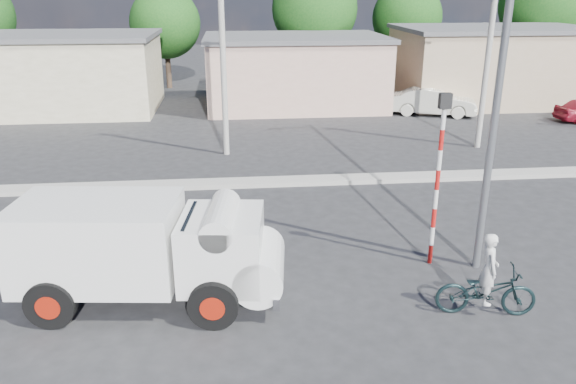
{
  "coord_description": "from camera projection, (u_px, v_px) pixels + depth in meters",
  "views": [
    {
      "loc": [
        -1.71,
        -10.95,
        6.67
      ],
      "look_at": [
        -0.24,
        3.58,
        1.3
      ],
      "focal_mm": 35.0,
      "sensor_mm": 36.0,
      "label": 1
    }
  ],
  "objects": [
    {
      "name": "truck",
      "position": [
        150.0,
        248.0,
        12.18
      ],
      "size": [
        5.93,
        2.78,
        2.37
      ],
      "rotation": [
        0.0,
        0.0,
        -0.11
      ],
      "color": "black",
      "rests_on": "ground"
    },
    {
      "name": "streetlight",
      "position": [
        494.0,
        68.0,
        12.49
      ],
      "size": [
        2.34,
        0.22,
        9.0
      ],
      "color": "slate",
      "rests_on": "ground"
    },
    {
      "name": "utility_poles",
      "position": [
        353.0,
        54.0,
        22.8
      ],
      "size": [
        35.4,
        0.24,
        8.0
      ],
      "color": "#99968E",
      "rests_on": "ground"
    },
    {
      "name": "bicycle",
      "position": [
        486.0,
        291.0,
        11.96
      ],
      "size": [
        2.2,
        1.08,
        1.11
      ],
      "primitive_type": "imported",
      "rotation": [
        0.0,
        0.0,
        1.4
      ],
      "color": "black",
      "rests_on": "ground"
    },
    {
      "name": "cyclist",
      "position": [
        487.0,
        281.0,
        11.88
      ],
      "size": [
        0.47,
        0.63,
        1.59
      ],
      "primitive_type": "imported",
      "rotation": [
        0.0,
        0.0,
        1.4
      ],
      "color": "silver",
      "rests_on": "ground"
    },
    {
      "name": "tree_row",
      "position": [
        363.0,
        13.0,
        38.33
      ],
      "size": [
        51.24,
        7.43,
        8.42
      ],
      "color": "#38281E",
      "rests_on": "ground"
    },
    {
      "name": "median",
      "position": [
        282.0,
        181.0,
        20.13
      ],
      "size": [
        40.0,
        0.8,
        0.16
      ],
      "primitive_type": "cube",
      "color": "#99968E",
      "rests_on": "ground"
    },
    {
      "name": "ground_plane",
      "position": [
        315.0,
        300.0,
        12.69
      ],
      "size": [
        120.0,
        120.0,
        0.0
      ],
      "primitive_type": "plane",
      "color": "#252527",
      "rests_on": "ground"
    },
    {
      "name": "car_cream",
      "position": [
        434.0,
        102.0,
        30.62
      ],
      "size": [
        4.82,
        3.04,
        1.5
      ],
      "primitive_type": "imported",
      "rotation": [
        0.0,
        0.0,
        1.22
      ],
      "color": "beige",
      "rests_on": "ground"
    },
    {
      "name": "building_row",
      "position": [
        279.0,
        69.0,
        32.6
      ],
      "size": [
        37.8,
        7.3,
        4.44
      ],
      "color": "#BCB18E",
      "rests_on": "ground"
    },
    {
      "name": "traffic_pole",
      "position": [
        439.0,
        166.0,
        13.49
      ],
      "size": [
        0.28,
        0.18,
        4.36
      ],
      "color": "red",
      "rests_on": "ground"
    }
  ]
}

